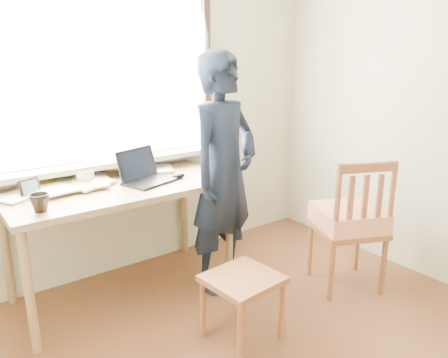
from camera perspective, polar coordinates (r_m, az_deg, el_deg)
room_shell at (r=1.96m, az=9.82°, el=13.33°), size 3.52×4.02×2.61m
desk at (r=3.17m, az=-13.47°, el=-2.24°), size 1.55×0.78×0.83m
laptop at (r=3.17m, az=-10.36°, el=0.63°), size 0.41×0.37×0.23m
mug_white at (r=3.23m, az=-17.71°, el=0.30°), size 0.16×0.16×0.10m
mug_dark at (r=2.76m, az=-22.91°, el=-2.87°), size 0.16×0.16×0.11m
mouse at (r=3.23m, az=-5.98°, el=0.44°), size 0.10×0.07×0.04m
desk_clutter at (r=3.26m, az=-19.12°, el=-0.31°), size 0.74×0.45×0.03m
book_a at (r=3.23m, az=-21.48°, el=-0.82°), size 0.24×0.28×0.02m
book_b at (r=3.47m, az=-9.97°, el=1.23°), size 0.28×0.31×0.02m
picture_frame at (r=3.07m, az=-24.07°, el=-1.11°), size 0.14×0.06×0.11m
work_chair at (r=2.74m, az=2.43°, el=-13.81°), size 0.45×0.43×0.42m
side_chair at (r=3.36m, az=16.05°, el=-5.20°), size 0.62×0.60×1.02m
person at (r=3.17m, az=-0.04°, el=0.64°), size 0.73×0.57×1.75m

